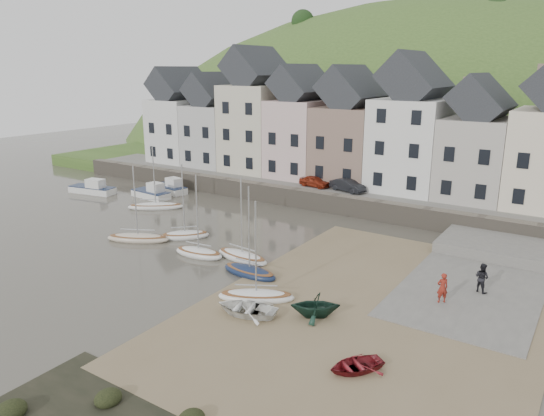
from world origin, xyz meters
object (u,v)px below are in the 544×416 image
Objects in this scene: sailboat_0 at (156,206)px; car_right at (348,185)px; rowboat_white at (247,308)px; car_left at (314,181)px; rowboat_red at (356,365)px; person_dark at (482,278)px; rowboat_green at (315,305)px; person_red at (442,288)px.

car_right is at bearing 35.31° from sailboat_0.
car_left reaches higher than rowboat_white.
rowboat_red is 1.43× the size of person_dark.
car_left is at bearing 158.32° from rowboat_red.
sailboat_0 reaches higher than rowboat_green.
person_dark is at bearing -117.53° from car_left.
sailboat_0 is 2.32× the size of rowboat_green.
rowboat_white is at bearing -151.91° from car_right.
rowboat_green is 0.82× the size of car_left.
sailboat_0 reaches higher than person_dark.
rowboat_green is 10.86m from person_dark.
person_dark reaches higher than person_red.
rowboat_green is 0.71× the size of car_right.
rowboat_green is 1.03× the size of rowboat_red.
rowboat_green is 23.83m from car_right.
person_red is at bearing 103.27° from rowboat_green.
rowboat_green is 1.47× the size of person_dark.
rowboat_white is at bearing -32.31° from sailboat_0.
car_left is (-12.32, 22.18, 1.39)m from rowboat_green.
rowboat_green is at bearing 7.65° from person_red.
rowboat_green is at bearing 105.49° from rowboat_white.
car_left is at bearing -12.78° from person_dark.
rowboat_red is at bearing 43.36° from person_red.
car_left is at bearing -172.81° from rowboat_white.
car_right is (3.73, 0.00, 0.06)m from car_left.
rowboat_red is at bearing 63.73° from rowboat_white.
sailboat_0 is at bearing -135.60° from rowboat_white.
rowboat_green reaches higher than rowboat_white.
person_dark is (1.59, 2.79, 0.01)m from person_red.
car_right is (-8.59, 22.18, 1.45)m from rowboat_green.
sailboat_0 reaches higher than car_left.
rowboat_red is at bearing -139.38° from car_left.
rowboat_red is 1.45× the size of person_red.
person_dark is at bearing -115.91° from car_right.
person_red is at bearing -10.95° from sailboat_0.
rowboat_red is (28.07, -14.78, 0.07)m from sailboat_0.
person_dark is 20.83m from car_right.
car_left is (11.71, 10.94, 1.91)m from sailboat_0.
car_right is at bearing -88.48° from person_red.
sailboat_0 is at bearing 141.20° from car_left.
person_red is (1.31, 9.10, 0.70)m from rowboat_red.
person_red is (5.35, 5.56, 0.25)m from rowboat_green.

